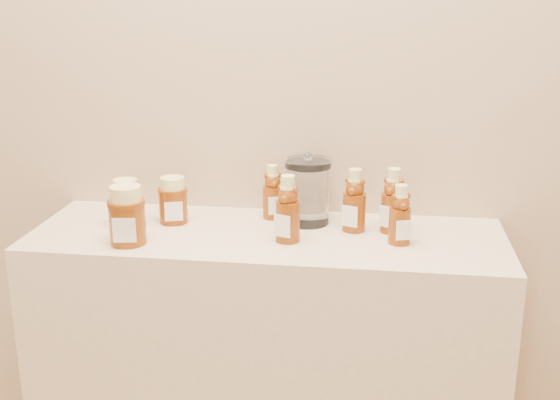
% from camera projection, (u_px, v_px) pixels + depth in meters
% --- Properties ---
extents(wall_back, '(3.50, 0.02, 2.70)m').
position_uv_depth(wall_back, '(278.00, 46.00, 1.83)').
color(wall_back, tan).
rests_on(wall_back, ground).
extents(display_table, '(1.20, 0.40, 0.90)m').
position_uv_depth(display_table, '(268.00, 389.00, 1.91)').
color(display_table, beige).
rests_on(display_table, ground).
extents(bear_bottle_back_left, '(0.07, 0.07, 0.17)m').
position_uv_depth(bear_bottle_back_left, '(273.00, 188.00, 1.87)').
color(bear_bottle_back_left, '#612707').
rests_on(bear_bottle_back_left, display_table).
extents(bear_bottle_back_mid, '(0.08, 0.08, 0.18)m').
position_uv_depth(bear_bottle_back_mid, '(355.00, 196.00, 1.77)').
color(bear_bottle_back_mid, '#612707').
rests_on(bear_bottle_back_mid, display_table).
extents(bear_bottle_back_right, '(0.08, 0.08, 0.19)m').
position_uv_depth(bear_bottle_back_right, '(393.00, 196.00, 1.76)').
color(bear_bottle_back_right, '#612707').
rests_on(bear_bottle_back_right, display_table).
extents(bear_bottle_front_left, '(0.08, 0.08, 0.19)m').
position_uv_depth(bear_bottle_front_left, '(288.00, 204.00, 1.70)').
color(bear_bottle_front_left, '#612707').
rests_on(bear_bottle_front_left, display_table).
extents(bear_bottle_front_right, '(0.07, 0.07, 0.17)m').
position_uv_depth(bear_bottle_front_right, '(400.00, 211.00, 1.69)').
color(bear_bottle_front_right, '#612707').
rests_on(bear_bottle_front_right, display_table).
extents(honey_jar_left, '(0.10, 0.10, 0.12)m').
position_uv_depth(honey_jar_left, '(126.00, 202.00, 1.83)').
color(honey_jar_left, '#612707').
rests_on(honey_jar_left, display_table).
extents(honey_jar_back, '(0.10, 0.10, 0.12)m').
position_uv_depth(honey_jar_back, '(173.00, 200.00, 1.84)').
color(honey_jar_back, '#612707').
rests_on(honey_jar_back, display_table).
extents(honey_jar_front, '(0.11, 0.11, 0.14)m').
position_uv_depth(honey_jar_front, '(127.00, 215.00, 1.69)').
color(honey_jar_front, '#612707').
rests_on(honey_jar_front, display_table).
extents(glass_canister, '(0.14, 0.14, 0.19)m').
position_uv_depth(glass_canister, '(308.00, 189.00, 1.83)').
color(glass_canister, white).
rests_on(glass_canister, display_table).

